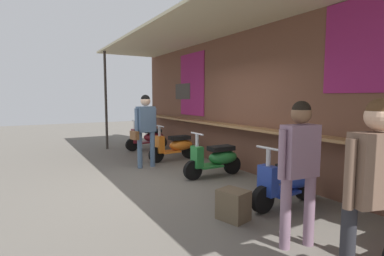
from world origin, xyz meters
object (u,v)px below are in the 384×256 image
at_px(scooter_green, 216,158).
at_px(scooter_blue, 289,181).
at_px(shopper_with_handbag, 377,181).
at_px(scooter_maroon, 149,138).
at_px(shopper_passing, 300,158).
at_px(merchandise_crate, 233,205).
at_px(shopper_browsing, 145,123).
at_px(scooter_orange, 176,146).

relative_size(scooter_green, scooter_blue, 1.00).
bearing_deg(scooter_blue, shopper_with_handbag, 54.98).
bearing_deg(scooter_maroon, shopper_with_handbag, 80.81).
distance_m(scooter_maroon, shopper_with_handbag, 7.86).
distance_m(shopper_passing, merchandise_crate, 1.27).
height_order(scooter_blue, shopper_with_handbag, shopper_with_handbag).
xyz_separation_m(scooter_blue, merchandise_crate, (0.01, -1.10, -0.18)).
distance_m(shopper_browsing, merchandise_crate, 3.64).
bearing_deg(scooter_orange, scooter_maroon, -92.78).
relative_size(shopper_with_handbag, shopper_passing, 1.02).
relative_size(scooter_orange, scooter_blue, 1.00).
xyz_separation_m(scooter_orange, shopper_passing, (4.89, -0.94, 0.63)).
bearing_deg(scooter_orange, shopper_with_handbag, 75.97).
height_order(scooter_maroon, shopper_passing, shopper_passing).
height_order(scooter_orange, scooter_blue, same).
bearing_deg(scooter_maroon, scooter_green, 89.34).
relative_size(scooter_maroon, shopper_browsing, 0.80).
bearing_deg(shopper_with_handbag, scooter_blue, -14.64).
xyz_separation_m(scooter_green, scooter_blue, (1.99, -0.00, 0.00)).
height_order(scooter_maroon, shopper_browsing, shopper_browsing).
bearing_deg(scooter_blue, shopper_passing, 42.16).
relative_size(shopper_with_handbag, merchandise_crate, 4.03).
distance_m(scooter_maroon, scooter_blue, 5.83).
bearing_deg(merchandise_crate, scooter_maroon, 169.35).
bearing_deg(shopper_passing, scooter_maroon, -0.91).
height_order(scooter_maroon, merchandise_crate, scooter_maroon).
bearing_deg(merchandise_crate, scooter_orange, 164.38).
bearing_deg(merchandise_crate, shopper_with_handbag, -1.90).
height_order(shopper_with_handbag, merchandise_crate, shopper_with_handbag).
distance_m(scooter_maroon, scooter_orange, 1.91).
relative_size(scooter_green, shopper_with_handbag, 0.83).
relative_size(shopper_browsing, merchandise_crate, 4.19).
height_order(scooter_orange, shopper_with_handbag, shopper_with_handbag).
bearing_deg(shopper_passing, scooter_green, -10.63).
relative_size(scooter_maroon, shopper_passing, 0.85).
bearing_deg(shopper_passing, scooter_blue, -37.01).
relative_size(shopper_browsing, shopper_passing, 1.06).
height_order(scooter_orange, shopper_browsing, shopper_browsing).
bearing_deg(merchandise_crate, shopper_browsing, 178.53).
bearing_deg(scooter_green, shopper_with_handbag, 74.07).
bearing_deg(scooter_orange, shopper_browsing, 18.48).
xyz_separation_m(scooter_maroon, shopper_browsing, (2.30, -1.01, 0.69)).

